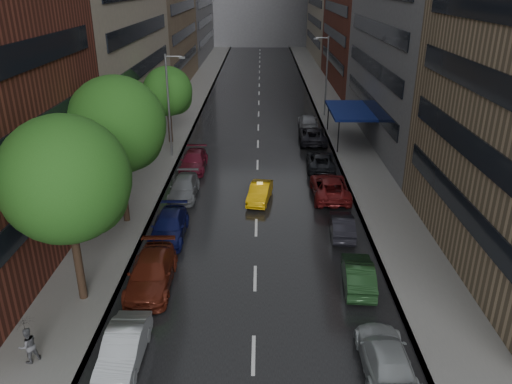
% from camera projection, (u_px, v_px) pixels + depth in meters
% --- Properties ---
extents(road, '(14.00, 140.00, 0.01)m').
position_uv_depth(road, '(259.00, 106.00, 63.76)').
color(road, black).
rests_on(road, ground).
extents(sidewalk_left, '(4.00, 140.00, 0.15)m').
position_uv_depth(sidewalk_left, '(189.00, 106.00, 63.81)').
color(sidewalk_left, gray).
rests_on(sidewalk_left, ground).
extents(sidewalk_right, '(4.00, 140.00, 0.15)m').
position_uv_depth(sidewalk_right, '(329.00, 106.00, 63.65)').
color(sidewalk_right, gray).
rests_on(sidewalk_right, ground).
extents(tree_near, '(5.96, 5.96, 9.51)m').
position_uv_depth(tree_near, '(65.00, 180.00, 22.60)').
color(tree_near, '#382619').
rests_on(tree_near, ground).
extents(tree_mid, '(6.08, 6.08, 9.69)m').
position_uv_depth(tree_mid, '(116.00, 125.00, 30.62)').
color(tree_mid, '#382619').
rests_on(tree_mid, ground).
extents(tree_far, '(4.71, 4.71, 7.50)m').
position_uv_depth(tree_far, '(168.00, 91.00, 47.34)').
color(tree_far, '#382619').
rests_on(tree_far, ground).
extents(taxi, '(2.02, 4.16, 1.31)m').
position_uv_depth(taxi, '(260.00, 193.00, 36.16)').
color(taxi, '#E7A60C').
rests_on(taxi, ground).
extents(parked_cars_left, '(2.39, 28.09, 1.60)m').
position_uv_depth(parked_cars_left, '(172.00, 220.00, 31.79)').
color(parked_cars_left, '#9DA2A6').
rests_on(parked_cars_left, ground).
extents(parked_cars_right, '(2.78, 41.78, 1.58)m').
position_uv_depth(parked_cars_right, '(326.00, 175.00, 39.25)').
color(parked_cars_right, '#999FA2').
rests_on(parked_cars_right, ground).
extents(ped_black_umbrella, '(0.99, 0.99, 2.09)m').
position_uv_depth(ped_black_umbrella, '(26.00, 337.00, 20.39)').
color(ped_black_umbrella, '#535458').
rests_on(ped_black_umbrella, sidewalk_left).
extents(street_lamp_left, '(1.74, 0.22, 9.00)m').
position_uv_depth(street_lamp_left, '(169.00, 104.00, 43.51)').
color(street_lamp_left, gray).
rests_on(street_lamp_left, sidewalk_left).
extents(street_lamp_right, '(1.74, 0.22, 9.00)m').
position_uv_depth(street_lamp_right, '(326.00, 75.00, 57.17)').
color(street_lamp_right, gray).
rests_on(street_lamp_right, sidewalk_right).
extents(awning, '(4.00, 8.00, 3.12)m').
position_uv_depth(awning, '(350.00, 111.00, 48.64)').
color(awning, navy).
rests_on(awning, sidewalk_right).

